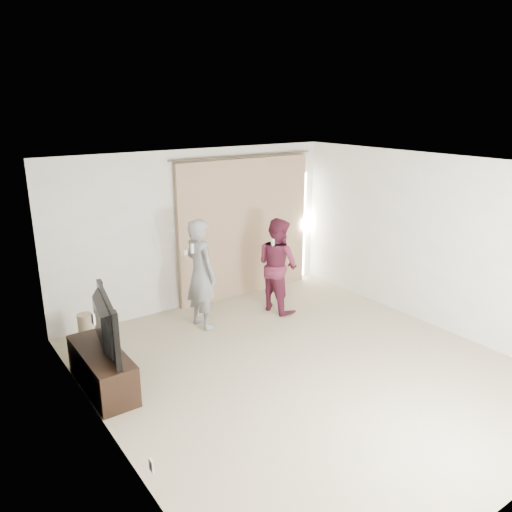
{
  "coord_description": "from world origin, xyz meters",
  "views": [
    {
      "loc": [
        -3.8,
        -4.34,
        3.29
      ],
      "look_at": [
        0.09,
        1.2,
        1.21
      ],
      "focal_mm": 35.0,
      "sensor_mm": 36.0,
      "label": 1
    }
  ],
  "objects_px": {
    "person_man": "(201,274)",
    "person_woman": "(278,265)",
    "tv_console": "(102,369)",
    "tv": "(98,324)"
  },
  "relations": [
    {
      "from": "tv_console",
      "to": "person_man",
      "type": "height_order",
      "value": "person_man"
    },
    {
      "from": "tv_console",
      "to": "tv",
      "type": "height_order",
      "value": "tv"
    },
    {
      "from": "person_man",
      "to": "person_woman",
      "type": "distance_m",
      "value": 1.34
    },
    {
      "from": "tv",
      "to": "tv_console",
      "type": "bearing_deg",
      "value": 0.0
    },
    {
      "from": "tv",
      "to": "person_man",
      "type": "bearing_deg",
      "value": -54.65
    },
    {
      "from": "tv",
      "to": "person_woman",
      "type": "xyz_separation_m",
      "value": [
        3.17,
        0.7,
        -0.06
      ]
    },
    {
      "from": "tv",
      "to": "person_woman",
      "type": "distance_m",
      "value": 3.24
    },
    {
      "from": "person_man",
      "to": "tv",
      "type": "bearing_deg",
      "value": -155.11
    },
    {
      "from": "tv_console",
      "to": "tv",
      "type": "xyz_separation_m",
      "value": [
        0.0,
        0.0,
        0.59
      ]
    },
    {
      "from": "person_man",
      "to": "person_woman",
      "type": "relative_size",
      "value": 1.09
    }
  ]
}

